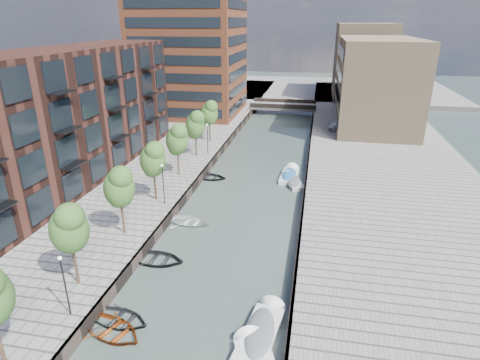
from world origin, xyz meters
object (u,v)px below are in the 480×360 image
(tree_2, at_px, (119,186))
(sloop_1, at_px, (119,322))
(motorboat_1, at_px, (262,330))
(motorboat_3, at_px, (290,175))
(sloop_0, at_px, (157,262))
(car, at_px, (335,125))
(tree_3, at_px, (153,158))
(sloop_2, at_px, (113,333))
(tree_4, at_px, (177,139))
(tree_1, at_px, (69,227))
(bridge, at_px, (283,106))
(sloop_3, at_px, (189,224))
(motorboat_4, at_px, (292,181))
(sloop_4, at_px, (209,178))
(tree_5, at_px, (195,124))
(tree_6, at_px, (209,112))

(tree_2, bearing_deg, sloop_1, -66.53)
(motorboat_1, height_order, motorboat_3, motorboat_1)
(sloop_0, bearing_deg, car, -17.67)
(tree_3, distance_m, sloop_2, 18.30)
(sloop_2, relative_size, car, 1.15)
(tree_4, distance_m, sloop_1, 23.97)
(tree_3, height_order, tree_4, same)
(tree_3, distance_m, motorboat_1, 20.64)
(tree_1, height_order, car, tree_1)
(bridge, height_order, sloop_0, bridge)
(sloop_1, xyz_separation_m, sloop_2, (0.06, -1.02, 0.00))
(tree_2, distance_m, sloop_0, 6.81)
(sloop_3, distance_m, motorboat_4, 14.84)
(motorboat_4, bearing_deg, sloop_0, -116.88)
(sloop_1, relative_size, motorboat_1, 0.72)
(sloop_3, xyz_separation_m, motorboat_4, (8.77, 11.97, 0.19))
(sloop_2, height_order, motorboat_1, motorboat_1)
(bridge, distance_m, sloop_2, 64.23)
(tree_1, distance_m, tree_4, 21.00)
(bridge, xyz_separation_m, tree_3, (-8.50, -47.00, 3.92))
(sloop_4, xyz_separation_m, motorboat_4, (9.94, 0.48, 0.19))
(bridge, height_order, motorboat_3, bridge)
(tree_4, height_order, sloop_4, tree_4)
(tree_1, relative_size, tree_5, 1.00)
(tree_3, xyz_separation_m, sloop_3, (4.27, -2.66, -5.31))
(sloop_3, bearing_deg, bridge, 2.93)
(motorboat_4, bearing_deg, tree_3, -144.48)
(bridge, distance_m, sloop_3, 49.86)
(tree_1, distance_m, sloop_3, 13.23)
(bridge, bearing_deg, tree_3, -100.25)
(tree_1, height_order, motorboat_4, tree_1)
(car, bearing_deg, motorboat_1, -79.39)
(sloop_2, xyz_separation_m, motorboat_4, (9.05, 26.37, 0.19))
(sloop_0, height_order, motorboat_3, motorboat_3)
(sloop_1, bearing_deg, sloop_2, -167.61)
(tree_4, height_order, car, tree_4)
(sloop_4, relative_size, car, 1.15)
(sloop_0, distance_m, motorboat_3, 22.34)
(tree_4, xyz_separation_m, sloop_0, (3.66, -16.19, -5.31))
(tree_5, distance_m, sloop_0, 24.07)
(motorboat_4, bearing_deg, motorboat_3, 103.78)
(tree_3, relative_size, motorboat_3, 1.08)
(tree_4, xyz_separation_m, tree_6, (0.00, 14.00, 0.00))
(tree_1, xyz_separation_m, car, (18.27, 45.62, -3.68))
(tree_2, distance_m, motorboat_3, 22.77)
(tree_2, bearing_deg, motorboat_1, -32.58)
(sloop_2, bearing_deg, motorboat_1, -57.85)
(sloop_0, height_order, sloop_3, sloop_0)
(tree_5, height_order, sloop_2, tree_5)
(sloop_0, xyz_separation_m, car, (14.61, 40.81, 1.63))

